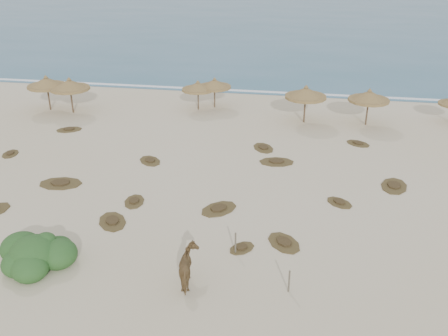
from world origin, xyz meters
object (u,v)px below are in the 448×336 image
(palapa_0, at_px, (47,83))
(horse, at_px, (189,268))
(bush, at_px, (35,255))
(palapa_1, at_px, (70,85))

(palapa_0, bearing_deg, horse, -50.69)
(horse, distance_m, bush, 7.47)
(palapa_0, height_order, horse, palapa_0)
(palapa_1, distance_m, bush, 22.83)
(palapa_1, height_order, horse, palapa_1)
(palapa_1, bearing_deg, palapa_0, 169.83)
(bush, bearing_deg, palapa_0, 115.70)
(horse, relative_size, bush, 0.53)
(bush, bearing_deg, palapa_1, 110.82)
(palapa_0, xyz_separation_m, palapa_1, (2.35, -0.42, 0.02))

